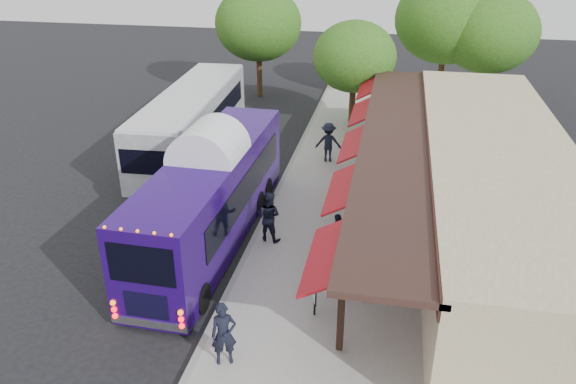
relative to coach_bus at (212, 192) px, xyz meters
The scene contains 15 objects.
ground 2.73m from the coach_bus, 41.74° to the right, with size 90.00×90.00×0.00m, color black.
sidewalk 7.23m from the coach_bus, 22.76° to the left, with size 10.00×40.00×0.15m, color #9E9B93.
curb 3.60m from the coach_bus, 61.00° to the left, with size 0.20×40.00×0.16m, color gray.
station_shelter 10.20m from the coach_bus, 15.39° to the left, with size 8.15×20.00×3.60m.
coach_bus is the anchor object (origin of this frame).
city_bus 8.70m from the coach_bus, 114.34° to the left, with size 3.23×12.10×3.22m.
ped_a 6.77m from the coach_bus, 69.67° to the right, with size 0.66×0.43×1.82m, color black.
ped_b 2.21m from the coach_bus, ahead, with size 0.91×0.71×1.88m, color black.
ped_c 4.74m from the coach_bus, ahead, with size 0.93×0.39×1.58m, color black.
ped_d 8.55m from the coach_bus, 67.94° to the left, with size 1.24×0.71×1.91m, color black.
sign_board 5.94m from the coach_bus, 42.05° to the right, with size 0.17×0.46×1.02m.
tree_left 14.54m from the coach_bus, 74.80° to the left, with size 4.58×4.58×5.86m.
tree_mid 21.07m from the coach_bus, 64.91° to the left, with size 6.22×6.22×7.96m.
tree_right 21.38m from the coach_bus, 57.98° to the left, with size 5.61×5.61×7.18m.
tree_far 19.05m from the coach_bus, 98.56° to the left, with size 5.53×5.53×7.08m.
Camera 1 is at (4.69, -15.84, 10.61)m, focal length 35.00 mm.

